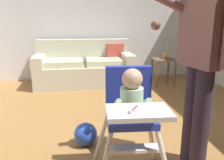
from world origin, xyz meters
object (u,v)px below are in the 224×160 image
at_px(adult_standing, 201,57).
at_px(side_table, 163,66).
at_px(toy_ball, 86,134).
at_px(high_chair, 131,105).
at_px(couch, 85,67).
at_px(sippy_cup, 165,56).

xyz_separation_m(adult_standing, side_table, (0.67, 2.56, -0.58)).
distance_m(adult_standing, toy_ball, 1.34).
xyz_separation_m(high_chair, adult_standing, (0.59, 0.12, 0.33)).
xyz_separation_m(couch, adult_standing, (0.82, -2.89, 0.63)).
xyz_separation_m(adult_standing, sippy_cup, (0.69, 2.56, -0.39)).
distance_m(adult_standing, sippy_cup, 2.68).
bearing_deg(high_chair, sippy_cup, 158.52).
distance_m(toy_ball, side_table, 2.63).
xyz_separation_m(adult_standing, toy_ball, (-0.92, 0.49, -0.84)).
distance_m(adult_standing, side_table, 2.71).
height_order(toy_ball, sippy_cup, sippy_cup).
distance_m(couch, toy_ball, 2.42).
bearing_deg(high_chair, side_table, 158.82).
bearing_deg(adult_standing, side_table, -116.03).
bearing_deg(adult_standing, toy_ball, -39.29).
xyz_separation_m(high_chair, side_table, (1.27, 2.68, -0.25)).
xyz_separation_m(couch, high_chair, (0.22, -3.01, 0.30)).
xyz_separation_m(couch, toy_ball, (-0.10, -2.41, -0.21)).
distance_m(toy_ball, sippy_cup, 2.66).
bearing_deg(high_chair, couch, -171.64).
xyz_separation_m(high_chair, sippy_cup, (1.28, 2.68, -0.06)).
height_order(high_chair, adult_standing, adult_standing).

